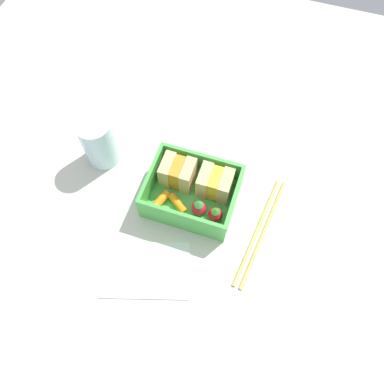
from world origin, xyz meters
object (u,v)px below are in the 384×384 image
at_px(carrot_stick_far_left, 178,204).
at_px(strawberry_left, 215,214).
at_px(carrot_stick_left, 160,201).
at_px(sandwich_center_left, 215,183).
at_px(strawberry_far_left, 199,208).
at_px(chopstick_pair, 260,231).
at_px(sandwich_left, 178,173).
at_px(drinking_glass, 99,142).
at_px(folded_napkin, 145,269).

bearing_deg(carrot_stick_far_left, strawberry_left, -1.56).
relative_size(carrot_stick_left, strawberry_left, 1.33).
height_order(sandwich_center_left, strawberry_far_left, sandwich_center_left).
bearing_deg(strawberry_left, chopstick_pair, 2.87).
bearing_deg(chopstick_pair, strawberry_left, -177.13).
height_order(sandwich_left, carrot_stick_far_left, sandwich_left).
height_order(sandwich_center_left, drinking_glass, drinking_glass).
xyz_separation_m(sandwich_center_left, strawberry_left, (0.02, -0.05, -0.01)).
xyz_separation_m(carrot_stick_far_left, chopstick_pair, (0.15, 0.00, -0.02)).
xyz_separation_m(strawberry_left, drinking_glass, (-0.23, 0.06, 0.02)).
height_order(strawberry_far_left, strawberry_left, strawberry_far_left).
bearing_deg(sandwich_center_left, sandwich_left, 180.00).
distance_m(sandwich_center_left, strawberry_far_left, 0.05).
xyz_separation_m(sandwich_center_left, strawberry_far_left, (-0.01, -0.05, -0.01)).
bearing_deg(carrot_stick_far_left, folded_napkin, -96.69).
bearing_deg(carrot_stick_left, drinking_glass, 155.53).
distance_m(carrot_stick_far_left, chopstick_pair, 0.15).
distance_m(sandwich_left, strawberry_left, 0.10).
bearing_deg(folded_napkin, chopstick_pair, 37.12).
relative_size(sandwich_center_left, folded_napkin, 0.39).
xyz_separation_m(sandwich_left, strawberry_left, (0.08, -0.05, -0.01)).
xyz_separation_m(sandwich_center_left, carrot_stick_left, (-0.08, -0.05, -0.02)).
relative_size(carrot_stick_far_left, strawberry_left, 1.29).
xyz_separation_m(sandwich_left, carrot_stick_left, (-0.01, -0.05, -0.02)).
relative_size(carrot_stick_left, chopstick_pair, 0.19).
bearing_deg(carrot_stick_far_left, sandwich_left, 108.15).
distance_m(sandwich_center_left, carrot_stick_left, 0.10).
distance_m(sandwich_left, carrot_stick_far_left, 0.05).
xyz_separation_m(carrot_stick_left, folded_napkin, (0.02, -0.12, -0.02)).
xyz_separation_m(sandwich_left, folded_napkin, (0.00, -0.17, -0.04)).
bearing_deg(folded_napkin, drinking_glass, 130.71).
height_order(carrot_stick_left, strawberry_far_left, strawberry_far_left).
height_order(sandwich_left, drinking_glass, drinking_glass).
distance_m(sandwich_left, chopstick_pair, 0.17).
height_order(strawberry_left, folded_napkin, strawberry_left).
bearing_deg(carrot_stick_far_left, carrot_stick_left, -170.65).
bearing_deg(sandwich_left, drinking_glass, 176.69).
bearing_deg(sandwich_left, folded_napkin, -89.42).
relative_size(sandwich_left, carrot_stick_far_left, 1.42).
bearing_deg(sandwich_left, carrot_stick_left, -105.32).
bearing_deg(sandwich_center_left, carrot_stick_far_left, -136.67).
height_order(strawberry_left, chopstick_pair, strawberry_left).
distance_m(carrot_stick_left, carrot_stick_far_left, 0.03).
relative_size(sandwich_left, strawberry_far_left, 1.76).
xyz_separation_m(strawberry_left, folded_napkin, (-0.08, -0.12, -0.02)).
relative_size(carrot_stick_left, drinking_glass, 0.41).
bearing_deg(drinking_glass, strawberry_far_left, -15.40).
distance_m(strawberry_far_left, strawberry_left, 0.03).
bearing_deg(strawberry_far_left, sandwich_center_left, 74.24).
bearing_deg(chopstick_pair, sandwich_left, 164.25).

